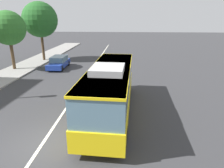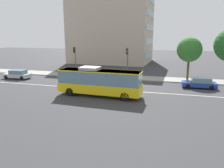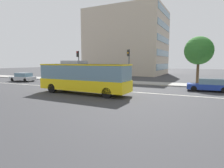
% 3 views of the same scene
% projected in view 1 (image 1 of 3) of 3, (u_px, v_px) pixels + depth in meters
% --- Properties ---
extents(ground_plane, '(160.00, 160.00, 0.00)m').
position_uv_depth(ground_plane, '(42.00, 144.00, 10.15)').
color(ground_plane, '#333335').
extents(lane_centre_line, '(76.00, 0.16, 0.01)m').
position_uv_depth(lane_centre_line, '(42.00, 144.00, 10.15)').
color(lane_centre_line, silver).
rests_on(lane_centre_line, ground_plane).
extents(transit_bus, '(10.10, 2.94, 3.46)m').
position_uv_depth(transit_bus, '(110.00, 87.00, 12.89)').
color(transit_bus, yellow).
rests_on(transit_bus, ground_plane).
extents(sedan_blue, '(4.55, 1.92, 1.46)m').
position_uv_depth(sedan_blue, '(59.00, 62.00, 25.13)').
color(sedan_blue, '#1E3899').
rests_on(sedan_blue, ground_plane).
extents(street_tree_kerbside_left, '(3.87, 3.87, 6.83)m').
position_uv_depth(street_tree_kerbside_left, '(8.00, 28.00, 22.93)').
color(street_tree_kerbside_left, '#4C3823').
rests_on(street_tree_kerbside_left, ground_plane).
extents(street_tree_kerbside_centre, '(4.80, 4.80, 8.13)m').
position_uv_depth(street_tree_kerbside_centre, '(40.00, 20.00, 27.80)').
color(street_tree_kerbside_centre, '#4C3823').
rests_on(street_tree_kerbside_centre, ground_plane).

